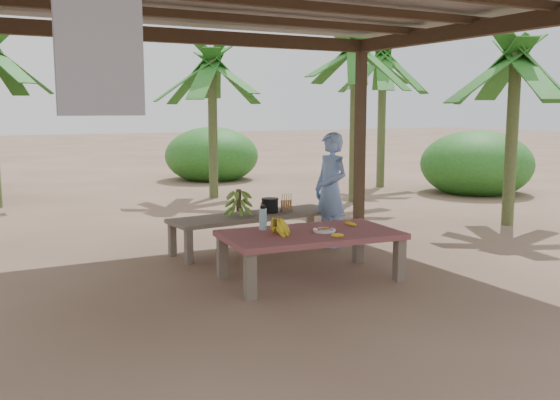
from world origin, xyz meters
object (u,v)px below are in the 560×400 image
plate (324,230)px  cooking_pot (270,206)px  work_table (310,238)px  ripe_banana_bunch (275,226)px  bench (255,218)px  water_flask (263,218)px  woman (331,190)px

plate → cooking_pot: cooking_pot is taller
work_table → ripe_banana_bunch: ripe_banana_bunch is taller
bench → water_flask: 1.30m
work_table → bench: bearing=91.0°
plate → water_flask: size_ratio=0.78×
work_table → bench: 1.53m
water_flask → plate: bearing=-40.1°
plate → woman: (0.91, 1.31, 0.22)m
water_flask → cooking_pot: water_flask is taller
plate → water_flask: (-0.50, 0.42, 0.11)m
water_flask → bench: bearing=68.0°
bench → cooking_pot: cooking_pot is taller
ripe_banana_bunch → plate: bearing=-11.3°
bench → water_flask: (-0.48, -1.18, 0.23)m
ripe_banana_bunch → plate: 0.54m
woman → cooking_pot: bearing=-120.9°
plate → woman: woman is taller
ripe_banana_bunch → woman: woman is taller
ripe_banana_bunch → woman: size_ratio=0.20×
work_table → ripe_banana_bunch: size_ratio=6.37×
work_table → bench: (0.10, 1.53, -0.04)m
work_table → cooking_pot: bearing=83.2°
bench → ripe_banana_bunch: size_ratio=7.62×
bench → ripe_banana_bunch: 1.60m
bench → plate: 1.61m
ripe_banana_bunch → water_flask: size_ratio=1.00×
ripe_banana_bunch → plate: size_ratio=1.27×
work_table → plate: 0.17m
bench → woman: 1.04m
bench → work_table: bearing=-99.4°
work_table → ripe_banana_bunch: (-0.40, 0.03, 0.15)m
ripe_banana_bunch → cooking_pot: size_ratio=1.42×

